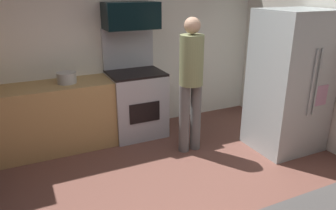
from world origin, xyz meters
The scene contains 7 objects.
wall_back centered at (0.00, 2.34, 1.30)m, with size 5.20×0.12×2.60m, color silver.
lower_cabinet_run centered at (-0.90, 1.98, 0.45)m, with size 2.40×0.60×0.90m, color tan.
oven_range centered at (0.35, 1.97, 0.52)m, with size 0.76×0.65×1.53m.
microwave centered at (0.35, 2.06, 1.71)m, with size 0.74×0.38×0.36m, color black.
refrigerator centered at (2.03, 0.73, 0.92)m, with size 0.86×0.77×1.83m.
person_cook centered at (0.81, 1.18, 0.98)m, with size 0.31×0.30×1.75m.
stock_pot centered at (-0.59, 1.98, 0.97)m, with size 0.25×0.25×0.14m, color #BAB8B5.
Camera 1 is at (-1.13, -2.25, 2.09)m, focal length 34.64 mm.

